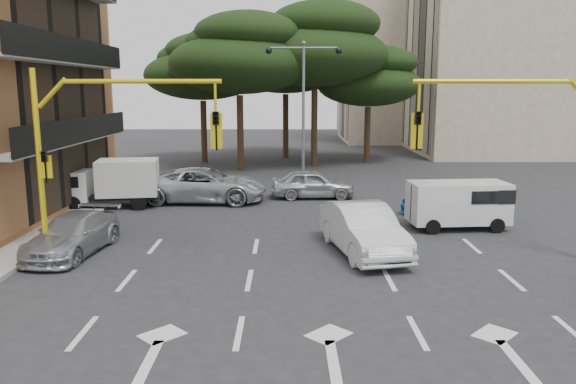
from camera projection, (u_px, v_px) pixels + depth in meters
name	position (u px, v px, depth m)	size (l,w,h in m)	color
ground	(319.00, 280.00, 16.01)	(120.00, 120.00, 0.00)	#28282B
median_strip	(303.00, 184.00, 31.73)	(1.40, 6.00, 0.15)	gray
apartment_beige_near	(542.00, 39.00, 45.82)	(20.20, 12.15, 18.70)	tan
apartment_beige_far	(421.00, 59.00, 57.78)	(16.20, 12.15, 16.70)	tan
pine_left_near	(240.00, 53.00, 36.20)	(9.15, 9.15, 10.23)	#382616
pine_center	(316.00, 45.00, 38.05)	(9.98, 9.98, 11.16)	#382616
pine_left_far	(203.00, 67.00, 40.25)	(8.32, 8.32, 9.30)	#382616
pine_right	(370.00, 77.00, 40.41)	(7.49, 7.49, 8.37)	#382616
pine_back	(286.00, 59.00, 43.09)	(9.15, 9.15, 10.23)	#382616
signal_mast_right	(537.00, 138.00, 17.27)	(5.79, 0.37, 6.00)	yellow
signal_mast_left	(96.00, 138.00, 17.24)	(5.79, 0.37, 6.00)	yellow
street_lamp_center	(304.00, 88.00, 30.75)	(4.16, 0.36, 7.77)	slate
car_white_hatch	(363.00, 229.00, 18.51)	(1.72, 4.93, 1.62)	silver
car_blue_compact	(443.00, 196.00, 24.74)	(1.68, 4.18, 1.43)	#1C82E7
car_silver_wagon	(73.00, 234.00, 18.49)	(1.81, 4.45, 1.29)	#97989E
car_silver_cross_a	(205.00, 185.00, 26.91)	(2.71, 5.89, 1.64)	#ACB0B4
car_silver_cross_b	(313.00, 184.00, 27.89)	(1.66, 4.13, 1.41)	#A3A4AB
van_white	(458.00, 205.00, 21.75)	(1.69, 3.73, 1.87)	silver
box_truck_a	(110.00, 184.00, 25.62)	(1.87, 4.45, 2.19)	silver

